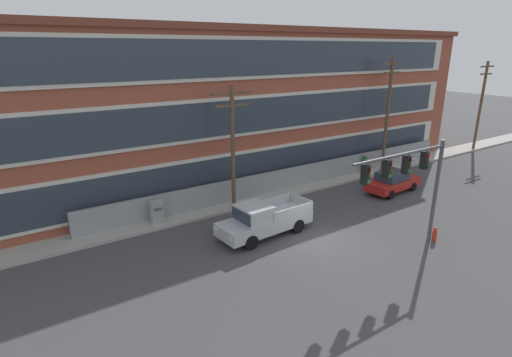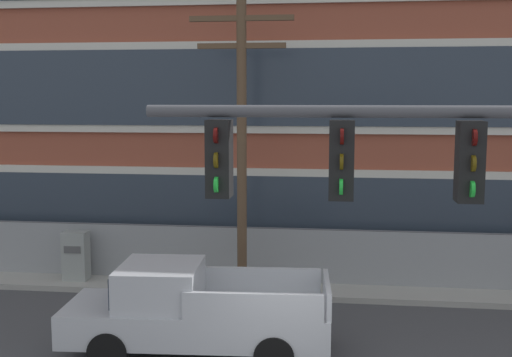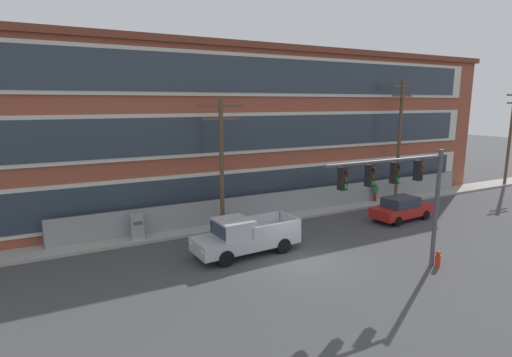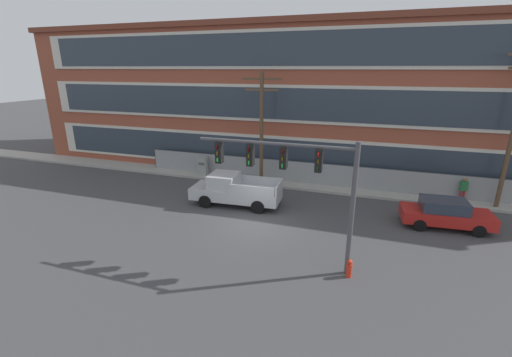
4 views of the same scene
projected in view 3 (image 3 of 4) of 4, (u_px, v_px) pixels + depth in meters
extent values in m
plane|color=#424244|center=(306.00, 261.00, 19.54)|extent=(160.00, 160.00, 0.00)
cube|color=#9E9B93|center=(243.00, 222.00, 25.71)|extent=(80.00, 2.03, 0.16)
cube|color=brown|center=(207.00, 131.00, 30.17)|extent=(46.39, 10.59, 11.02)
cube|color=beige|center=(237.00, 190.00, 26.17)|extent=(42.68, 0.10, 2.64)
cube|color=#2D3844|center=(237.00, 190.00, 26.11)|extent=(40.83, 0.06, 2.20)
cube|color=beige|center=(236.00, 134.00, 25.48)|extent=(42.68, 0.10, 2.64)
cube|color=#2D3844|center=(237.00, 134.00, 25.42)|extent=(40.83, 0.06, 2.20)
cube|color=beige|center=(236.00, 74.00, 24.79)|extent=(42.68, 0.10, 2.64)
cube|color=#2D3844|center=(236.00, 74.00, 24.73)|extent=(40.83, 0.06, 2.20)
cube|color=brown|center=(205.00, 53.00, 29.10)|extent=(46.89, 11.09, 0.40)
cube|color=gray|center=(301.00, 201.00, 27.86)|extent=(31.92, 0.04, 1.71)
cylinder|color=#4C4C51|center=(43.00, 236.00, 20.61)|extent=(0.06, 0.06, 1.71)
cylinder|color=#4C4C51|center=(452.00, 181.00, 35.12)|extent=(0.06, 0.06, 1.71)
cylinder|color=#4C4C51|center=(301.00, 189.00, 27.70)|extent=(31.92, 0.05, 0.05)
cylinder|color=#4C4C51|center=(436.00, 209.00, 18.52)|extent=(0.20, 0.20, 5.57)
cylinder|color=#4C4C51|center=(388.00, 161.00, 16.58)|extent=(6.48, 0.14, 0.14)
cube|color=black|center=(418.00, 170.00, 17.52)|extent=(0.28, 0.32, 0.90)
cylinder|color=red|center=(422.00, 165.00, 17.31)|extent=(0.04, 0.18, 0.18)
cylinder|color=#503E08|center=(421.00, 171.00, 17.36)|extent=(0.04, 0.18, 0.18)
cylinder|color=#0A4011|center=(421.00, 177.00, 17.41)|extent=(0.04, 0.18, 0.18)
cube|color=black|center=(395.00, 173.00, 16.88)|extent=(0.28, 0.32, 0.90)
cylinder|color=#4B0807|center=(399.00, 167.00, 16.67)|extent=(0.04, 0.18, 0.18)
cylinder|color=#503E08|center=(398.00, 174.00, 16.72)|extent=(0.04, 0.18, 0.18)
cylinder|color=green|center=(398.00, 180.00, 16.77)|extent=(0.04, 0.18, 0.18)
cube|color=black|center=(370.00, 176.00, 16.23)|extent=(0.28, 0.32, 0.90)
cylinder|color=#4B0807|center=(373.00, 170.00, 16.03)|extent=(0.04, 0.18, 0.18)
cylinder|color=#503E08|center=(373.00, 176.00, 16.08)|extent=(0.04, 0.18, 0.18)
cylinder|color=green|center=(372.00, 183.00, 16.13)|extent=(0.04, 0.18, 0.18)
cube|color=black|center=(342.00, 179.00, 15.59)|extent=(0.28, 0.32, 0.90)
cylinder|color=#4B0807|center=(346.00, 172.00, 15.39)|extent=(0.04, 0.18, 0.18)
cylinder|color=#503E08|center=(345.00, 180.00, 15.44)|extent=(0.04, 0.18, 0.18)
cylinder|color=green|center=(345.00, 187.00, 15.49)|extent=(0.04, 0.18, 0.18)
cube|color=#B2B5BA|center=(247.00, 240.00, 20.41)|extent=(5.62, 2.31, 0.70)
cube|color=#B2B5BA|center=(233.00, 228.00, 19.87)|extent=(1.76, 1.92, 0.84)
cube|color=#283342|center=(218.00, 230.00, 19.44)|extent=(0.16, 1.62, 0.63)
cube|color=#B2B5BA|center=(277.00, 229.00, 20.14)|extent=(2.76, 0.29, 0.56)
cube|color=#B2B5BA|center=(258.00, 220.00, 21.70)|extent=(2.76, 0.29, 0.56)
cube|color=#B2B5BA|center=(290.00, 220.00, 21.67)|extent=(0.22, 1.90, 0.56)
cylinder|color=black|center=(226.00, 258.00, 18.87)|extent=(0.81, 0.31, 0.80)
cylinder|color=black|center=(210.00, 247.00, 20.40)|extent=(0.81, 0.31, 0.80)
cylinder|color=black|center=(283.00, 246.00, 20.55)|extent=(0.81, 0.31, 0.80)
cylinder|color=black|center=(264.00, 236.00, 22.08)|extent=(0.81, 0.31, 0.80)
cube|color=white|center=(202.00, 252.00, 18.40)|extent=(0.07, 0.24, 0.16)
cube|color=white|center=(190.00, 243.00, 19.56)|extent=(0.07, 0.24, 0.16)
cube|color=#AD1E19|center=(402.00, 210.00, 26.33)|extent=(4.58, 2.06, 0.64)
cube|color=#283342|center=(401.00, 202.00, 26.12)|extent=(2.34, 1.68, 0.60)
cylinder|color=black|center=(405.00, 210.00, 27.77)|extent=(0.65, 0.25, 0.64)
cylinder|color=black|center=(425.00, 215.00, 26.44)|extent=(0.65, 0.25, 0.64)
cylinder|color=black|center=(378.00, 215.00, 26.33)|extent=(0.65, 0.25, 0.64)
cylinder|color=black|center=(398.00, 221.00, 25.00)|extent=(0.65, 0.25, 0.64)
cylinder|color=brown|center=(222.00, 166.00, 23.46)|extent=(0.26, 0.26, 7.94)
cube|color=brown|center=(221.00, 106.00, 22.81)|extent=(2.73, 0.14, 0.14)
cube|color=brown|center=(221.00, 119.00, 22.94)|extent=(2.32, 0.14, 0.14)
cylinder|color=brown|center=(399.00, 142.00, 30.38)|extent=(0.26, 0.26, 9.34)
cube|color=brown|center=(403.00, 86.00, 29.60)|extent=(2.13, 0.14, 0.14)
cube|color=brown|center=(402.00, 96.00, 29.73)|extent=(1.81, 0.14, 0.14)
cylinder|color=brown|center=(510.00, 139.00, 36.48)|extent=(0.26, 0.26, 8.81)
cube|color=#939993|center=(137.00, 228.00, 22.26)|extent=(0.70, 0.47, 1.57)
cube|color=#515151|center=(138.00, 223.00, 21.99)|extent=(0.49, 0.02, 0.20)
cylinder|color=maroon|center=(374.00, 198.00, 30.66)|extent=(0.14, 0.14, 0.85)
cylinder|color=maroon|center=(376.00, 198.00, 30.74)|extent=(0.14, 0.14, 0.85)
cube|color=#236B38|center=(375.00, 189.00, 30.57)|extent=(0.45, 0.34, 0.60)
sphere|color=#8C6647|center=(375.00, 183.00, 30.49)|extent=(0.24, 0.24, 0.24)
cylinder|color=red|center=(438.00, 261.00, 18.82)|extent=(0.24, 0.24, 0.58)
sphere|color=red|center=(438.00, 253.00, 18.75)|extent=(0.22, 0.22, 0.22)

